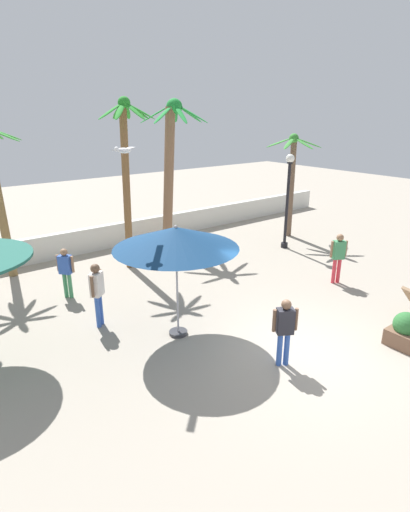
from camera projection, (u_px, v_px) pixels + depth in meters
ground_plane at (295, 351)px, 9.46m from camera, size 56.00×56.00×0.00m
boundary_wall at (110, 236)px, 16.64m from camera, size 25.20×0.30×0.96m
patio_umbrella_0 at (176, 238)px, 9.34m from camera, size 2.97×2.97×2.84m
palm_tree_1 at (126, 165)px, 13.50m from camera, size 1.99×1.98×5.77m
palm_tree_2 at (292, 171)px, 17.38m from camera, size 2.29×2.33×4.46m
palm_tree_3 at (170, 159)px, 15.90m from camera, size 2.62×2.66×5.80m
lamp_post_1 at (288, 195)px, 16.02m from camera, size 0.33×0.33×3.77m
guest_0 at (338, 254)px, 12.94m from camera, size 0.50×0.38×1.66m
guest_1 at (66, 269)px, 11.91m from camera, size 0.41×0.45×1.55m
guest_2 at (97, 289)px, 10.26m from camera, size 0.44×0.42×1.72m
guest_3 at (285, 326)px, 8.64m from camera, size 0.49×0.39×1.59m
seagull_1 at (123, 150)px, 8.80m from camera, size 0.89×0.79×0.14m
planter at (405, 331)px, 9.59m from camera, size 0.70×0.70×0.85m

